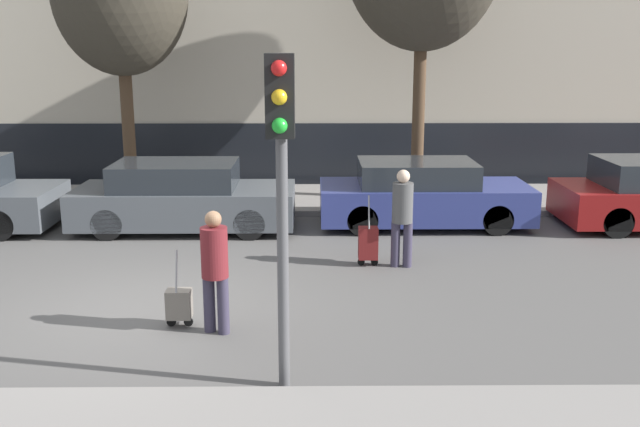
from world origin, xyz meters
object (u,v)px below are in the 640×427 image
(parked_car_2, at_px, (422,195))
(trolley_right, at_px, (368,243))
(trolley_left, at_px, (179,304))
(pedestrian_right, at_px, (402,213))
(parked_car_1, at_px, (183,198))
(pedestrian_left, at_px, (215,265))
(traffic_light, at_px, (281,157))

(parked_car_2, relative_size, trolley_right, 3.51)
(trolley_left, height_order, pedestrian_right, pedestrian_right)
(parked_car_1, distance_m, parked_car_2, 4.79)
(pedestrian_left, xyz_separation_m, traffic_light, (0.92, -1.60, 1.61))
(parked_car_2, height_order, pedestrian_left, pedestrian_left)
(parked_car_2, distance_m, pedestrian_right, 2.89)
(pedestrian_right, distance_m, trolley_right, 0.77)
(parked_car_2, distance_m, pedestrian_left, 6.51)
(parked_car_1, bearing_deg, traffic_light, -71.75)
(parked_car_1, height_order, pedestrian_left, pedestrian_left)
(trolley_left, height_order, traffic_light, traffic_light)
(traffic_light, bearing_deg, trolley_left, 128.52)
(parked_car_1, distance_m, pedestrian_right, 4.76)
(pedestrian_left, bearing_deg, pedestrian_right, 67.16)
(pedestrian_left, height_order, trolley_left, pedestrian_left)
(trolley_right, bearing_deg, parked_car_1, 144.91)
(trolley_right, xyz_separation_m, traffic_light, (-1.23, -4.41, 2.13))
(pedestrian_left, bearing_deg, trolley_right, 74.24)
(pedestrian_left, bearing_deg, parked_car_2, 79.62)
(parked_car_1, relative_size, trolley_left, 4.14)
(parked_car_1, height_order, trolley_left, parked_car_1)
(pedestrian_right, bearing_deg, parked_car_1, 154.93)
(parked_car_1, height_order, pedestrian_right, pedestrian_right)
(traffic_light, bearing_deg, trolley_right, 74.43)
(parked_car_2, bearing_deg, traffic_light, -109.57)
(parked_car_2, relative_size, traffic_light, 1.19)
(parked_car_1, distance_m, pedestrian_left, 5.43)
(parked_car_2, bearing_deg, pedestrian_left, -122.02)
(pedestrian_left, xyz_separation_m, trolley_right, (2.15, 2.81, -0.52))
(trolley_left, relative_size, traffic_light, 0.30)
(parked_car_1, relative_size, parked_car_2, 1.03)
(trolley_left, bearing_deg, parked_car_1, 99.31)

